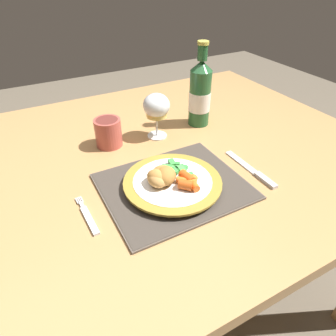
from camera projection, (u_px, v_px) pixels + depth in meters
ground_plane at (158, 295)px, 1.31m from camera, size 6.00×6.00×0.00m
dining_table at (154, 175)px, 0.93m from camera, size 1.34×1.01×0.74m
placemat at (174, 186)px, 0.75m from camera, size 0.34×0.29×0.01m
dinner_plate at (173, 183)px, 0.74m from camera, size 0.24×0.24×0.02m
breaded_croquettes at (162, 176)px, 0.71m from camera, size 0.09×0.09×0.04m
green_beans_pile at (176, 169)px, 0.76m from camera, size 0.07×0.10×0.02m
glazed_carrots at (188, 182)px, 0.71m from camera, size 0.06×0.07×0.02m
fork at (88, 217)px, 0.66m from camera, size 0.02×0.13×0.01m
table_knife at (254, 172)px, 0.80m from camera, size 0.02×0.19×0.01m
wine_glass at (156, 107)px, 0.90m from camera, size 0.08×0.08×0.14m
bottle at (200, 94)px, 0.97m from camera, size 0.07×0.07×0.27m
drinking_cup at (108, 132)px, 0.89m from camera, size 0.08×0.08×0.08m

